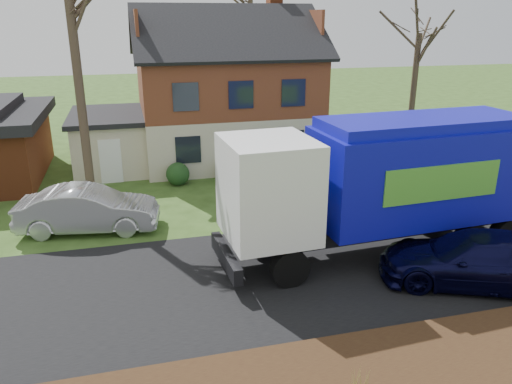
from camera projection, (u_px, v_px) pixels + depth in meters
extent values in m
plane|color=#2D4717|center=(254.00, 280.00, 14.97)|extent=(120.00, 120.00, 0.00)
cube|color=black|center=(254.00, 280.00, 14.96)|extent=(80.00, 7.00, 0.02)
cube|color=beige|center=(226.00, 133.00, 27.77)|extent=(9.00, 7.50, 2.70)
cube|color=#5B2D1A|center=(225.00, 83.00, 26.86)|extent=(9.00, 7.50, 2.80)
cube|color=beige|center=(111.00, 143.00, 25.86)|extent=(3.50, 5.50, 2.60)
cube|color=black|center=(108.00, 115.00, 25.39)|extent=(3.90, 5.90, 0.24)
cylinder|color=black|center=(290.00, 268.00, 14.49)|extent=(1.17, 0.45, 1.15)
cylinder|color=black|center=(264.00, 236.00, 16.58)|extent=(1.17, 0.45, 1.15)
cylinder|color=black|center=(470.00, 240.00, 16.31)|extent=(1.17, 0.45, 1.15)
cylinder|color=black|center=(426.00, 214.00, 18.40)|extent=(1.17, 0.45, 1.15)
cylinder|color=black|center=(505.00, 234.00, 16.73)|extent=(1.17, 0.45, 1.15)
cylinder|color=black|center=(459.00, 210.00, 18.82)|extent=(1.17, 0.45, 1.15)
cube|color=black|center=(386.00, 225.00, 16.53)|extent=(9.60, 1.87, 0.39)
cube|color=white|center=(268.00, 189.00, 14.76)|extent=(2.70, 2.91, 3.00)
cube|color=black|center=(228.00, 187.00, 14.35)|extent=(0.23, 2.44, 1.00)
cube|color=black|center=(226.00, 257.00, 15.06)|extent=(0.43, 2.78, 0.50)
cube|color=#0D0EA0|center=(419.00, 173.00, 16.26)|extent=(7.13, 3.16, 3.00)
cube|color=#0D0EA0|center=(425.00, 122.00, 15.71)|extent=(6.78, 2.81, 0.33)
cube|color=#0D0EA0|center=(508.00, 166.00, 17.34)|extent=(0.55, 2.85, 3.22)
cube|color=#479330|center=(443.00, 183.00, 14.91)|extent=(3.99, 0.27, 1.11)
cube|color=#479330|center=(391.00, 159.00, 17.44)|extent=(3.99, 0.27, 1.11)
imported|color=#B6B9BF|center=(88.00, 209.00, 18.19)|extent=(5.21, 2.50, 1.65)
imported|color=black|center=(476.00, 259.00, 14.53)|extent=(5.87, 4.25, 1.58)
cylinder|color=#47372A|center=(81.00, 99.00, 19.83)|extent=(0.36, 0.36, 8.78)
cylinder|color=#403326|center=(412.00, 101.00, 25.92)|extent=(0.31, 0.31, 6.71)
cylinder|color=#3F3425|center=(251.00, 64.00, 34.53)|extent=(0.33, 0.33, 8.71)
cone|color=#9E8645|center=(356.00, 382.00, 9.69)|extent=(0.04, 0.04, 0.92)
cone|color=#9E8645|center=(349.00, 383.00, 9.66)|extent=(0.04, 0.04, 0.92)
cone|color=#9E8645|center=(363.00, 381.00, 9.73)|extent=(0.04, 0.04, 0.92)
cone|color=#9E8645|center=(353.00, 378.00, 9.80)|extent=(0.04, 0.04, 0.92)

